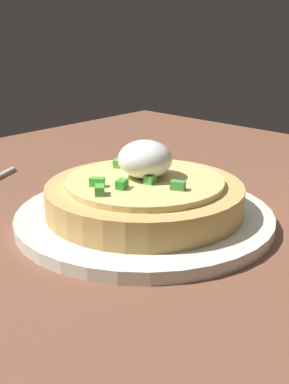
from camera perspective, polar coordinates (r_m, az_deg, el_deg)
name	(u,v)px	position (r cm, az deg, el deg)	size (l,w,h in cm)	color
dining_table	(82,232)	(52.12, -6.94, -4.46)	(96.32, 72.69, 3.14)	brown
plate	(145,217)	(49.75, 0.00, -2.80)	(24.69, 24.69, 1.15)	silver
pizza	(144,193)	(48.94, 0.00, -0.15)	(18.81, 18.81, 6.84)	tan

